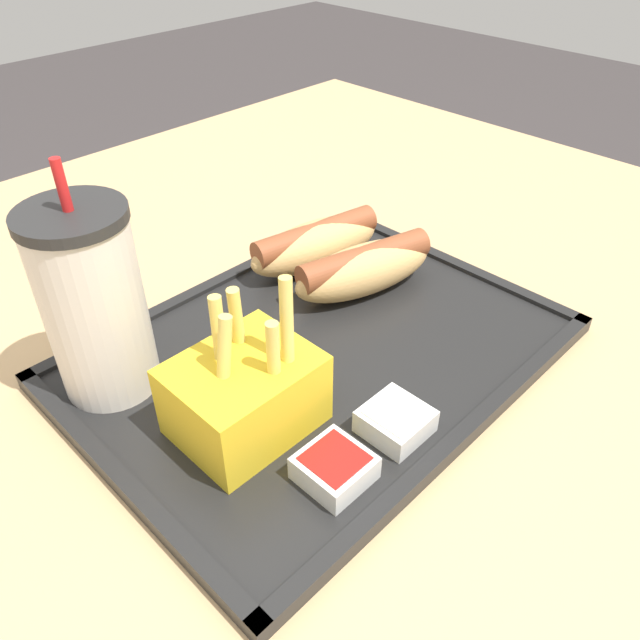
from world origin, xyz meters
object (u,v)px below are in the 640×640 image
at_px(hot_dog_near, 364,267).
at_px(sauce_cup_ketchup, 335,467).
at_px(fries_carton, 245,393).
at_px(soda_cup, 94,303).
at_px(sauce_cup_mayo, 396,421).
at_px(hot_dog_far, 316,243).

height_order(hot_dog_near, sauce_cup_ketchup, hot_dog_near).
relative_size(fries_carton, sauce_cup_ketchup, 2.77).
xyz_separation_m(soda_cup, hot_dog_near, (0.23, -0.06, -0.05)).
xyz_separation_m(hot_dog_near, sauce_cup_mayo, (-0.12, -0.13, -0.02)).
bearing_deg(sauce_cup_mayo, hot_dog_near, 48.77).
bearing_deg(hot_dog_near, sauce_cup_ketchup, -143.48).
xyz_separation_m(fries_carton, sauce_cup_ketchup, (0.01, -0.08, -0.02)).
xyz_separation_m(hot_dog_near, sauce_cup_ketchup, (-0.18, -0.13, -0.02)).
height_order(soda_cup, fries_carton, soda_cup).
bearing_deg(hot_dog_near, sauce_cup_mayo, -131.23).
bearing_deg(soda_cup, sauce_cup_mayo, -59.13).
distance_m(soda_cup, fries_carton, 0.13).
relative_size(fries_carton, sauce_cup_mayo, 2.77).
distance_m(fries_carton, sauce_cup_ketchup, 0.08).
distance_m(hot_dog_near, sauce_cup_mayo, 0.18).
relative_size(soda_cup, hot_dog_far, 1.23).
bearing_deg(hot_dog_far, sauce_cup_mayo, -120.77).
distance_m(soda_cup, hot_dog_near, 0.24).
height_order(hot_dog_near, sauce_cup_mayo, hot_dog_near).
distance_m(hot_dog_far, sauce_cup_mayo, 0.23).
height_order(fries_carton, sauce_cup_mayo, fries_carton).
distance_m(soda_cup, hot_dog_far, 0.24).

